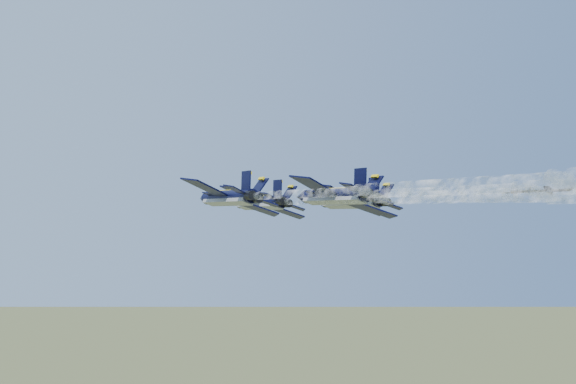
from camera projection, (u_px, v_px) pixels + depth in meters
name	position (u px, v px, depth m)	size (l,w,h in m)	color
jet_lead	(259.00, 203.00, 99.47)	(12.46, 16.81, 5.06)	black
jet_left	(227.00, 198.00, 86.69)	(12.46, 16.81, 5.06)	black
jet_right	(350.00, 201.00, 95.88)	(12.46, 16.81, 5.06)	black
jet_slot	(334.00, 196.00, 83.40)	(12.46, 16.81, 5.06)	black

